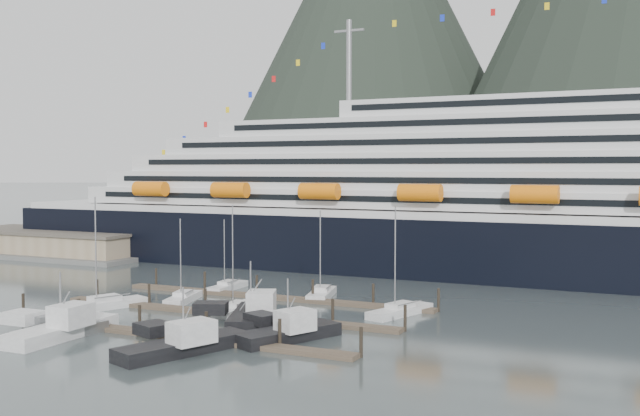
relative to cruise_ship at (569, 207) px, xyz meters
The scene contains 17 objects.
ground 63.76m from the cruise_ship, 118.66° to the right, with size 1600.00×1600.00×0.00m, color #414B4C.
cruise_ship is the anchor object (origin of this frame).
warehouse 103.31m from the cruise_ship, behind, with size 46.00×20.00×5.80m.
dock_near 74.63m from the cruise_ship, 118.31° to the right, with size 48.18×2.28×3.20m.
dock_mid 63.65m from the cruise_ship, 123.96° to the right, with size 48.18×2.28×3.20m.
dock_far 53.59m from the cruise_ship, 131.95° to the right, with size 48.18×2.28×3.20m.
sailboat_b 75.90m from the cruise_ship, 132.89° to the right, with size 6.73×11.60×15.29m.
sailboat_c 65.44m from the cruise_ship, 134.18° to the right, with size 4.99×9.53×11.99m.
sailboat_d 61.33m from the cruise_ship, 124.54° to the right, with size 3.37×9.92×14.20m.
sailboat_e 58.06m from the cruise_ship, 142.09° to the right, with size 2.98×9.23×11.16m.
sailboat_f 46.92m from the cruise_ship, 129.75° to the right, with size 5.11×9.93×13.00m.
sailboat_g 46.17m from the cruise_ship, 109.19° to the right, with size 5.74×11.09×14.19m.
trawler_a 83.35m from the cruise_ship, 122.15° to the right, with size 10.45×14.50×7.94m.
trawler_b 83.36m from the cruise_ship, 122.18° to the right, with size 8.27×10.61×6.56m.
trawler_c 76.01m from the cruise_ship, 111.66° to the right, with size 11.46×14.69×7.31m.
trawler_d 64.99m from the cruise_ship, 109.12° to the right, with size 10.55×12.75×7.33m.
trawler_e 63.01m from the cruise_ship, 117.92° to the right, with size 11.10×13.19×8.23m.
Camera 1 is at (46.46, -75.40, 18.33)m, focal length 42.00 mm.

